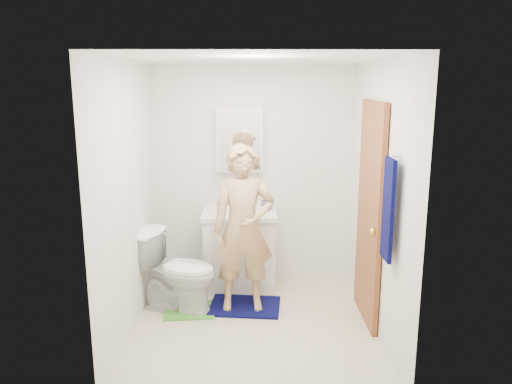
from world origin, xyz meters
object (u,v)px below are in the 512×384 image
towel (388,210)px  man (243,228)px  soap_dispenser (221,204)px  toilet (178,271)px  medicine_cabinet (239,139)px  toothbrush_cup (267,205)px  vanity_cabinet (240,251)px

towel → man: towel is taller
soap_dispenser → toilet: bearing=-126.2°
medicine_cabinet → man: medicine_cabinet is taller
toothbrush_cup → man: (-0.25, -0.67, -0.07)m
medicine_cabinet → vanity_cabinet: bearing=-90.0°
soap_dispenser → man: size_ratio=0.10×
vanity_cabinet → towel: size_ratio=1.00×
towel → vanity_cabinet: bearing=128.5°
towel → soap_dispenser: size_ratio=4.72×
vanity_cabinet → soap_dispenser: bearing=-172.3°
vanity_cabinet → medicine_cabinet: medicine_cabinet is taller
soap_dispenser → man: (0.25, -0.56, -0.10)m
toilet → toothbrush_cup: (0.90, 0.65, 0.50)m
medicine_cabinet → towel: (1.18, -1.71, -0.35)m
medicine_cabinet → toilet: bearing=-127.0°
towel → toilet: 2.17m
towel → soap_dispenser: towel is taller
medicine_cabinet → man: (0.05, -0.82, -0.76)m
toilet → soap_dispenser: (0.40, 0.54, 0.54)m
towel → toothbrush_cup: bearing=119.4°
toothbrush_cup → man: bearing=-110.6°
toothbrush_cup → vanity_cabinet: bearing=-165.9°
vanity_cabinet → toilet: (-0.60, -0.57, -0.00)m
toilet → man: (0.65, -0.02, 0.44)m
vanity_cabinet → toothbrush_cup: size_ratio=6.01×
vanity_cabinet → medicine_cabinet: 1.22m
towel → man: 1.50m
vanity_cabinet → toilet: 0.83m
medicine_cabinet → toilet: medicine_cabinet is taller
vanity_cabinet → toothbrush_cup: 0.59m
vanity_cabinet → toilet: size_ratio=1.00×
towel → toilet: (-1.78, 0.91, -0.85)m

